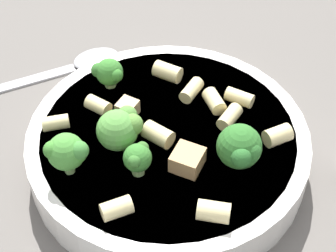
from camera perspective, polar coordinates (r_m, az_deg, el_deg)
The scene contains 21 objects.
ground_plane at distance 0.53m, azimuth 0.00°, elevation -3.69°, with size 2.00×2.00×0.00m, color #5B5651.
pasta_bowl at distance 0.51m, azimuth 0.00°, elevation -2.05°, with size 0.25×0.25×0.04m.
broccoli_floret_0 at distance 0.46m, azimuth 7.36°, elevation -2.22°, with size 0.04×0.04×0.04m.
broccoli_floret_1 at distance 0.47m, azimuth -4.90°, elevation -0.25°, with size 0.04×0.04×0.04m.
broccoli_floret_2 at distance 0.53m, azimuth -6.08°, elevation 5.42°, with size 0.03×0.03×0.03m.
broccoli_floret_3 at distance 0.46m, azimuth -10.23°, elevation -2.62°, with size 0.03×0.03×0.04m.
broccoli_floret_4 at distance 0.46m, azimuth -3.10°, elevation -3.28°, with size 0.03×0.02×0.03m.
rigatoni_0 at distance 0.55m, azimuth -0.05°, elevation 5.52°, with size 0.02×0.02×0.03m, color beige.
rigatoni_1 at distance 0.51m, azimuth -11.35°, elevation 0.33°, with size 0.01×0.01×0.02m, color beige.
rigatoni_2 at distance 0.52m, azimuth 4.71°, elevation 2.54°, with size 0.01×0.01×0.02m, color beige.
rigatoni_3 at distance 0.48m, azimuth -0.65°, elevation -1.14°, with size 0.02×0.02×0.03m, color beige.
rigatoni_4 at distance 0.53m, azimuth 7.26°, elevation 2.89°, with size 0.01×0.01×0.03m, color beige.
rigatoni_5 at distance 0.49m, azimuth 11.08°, elevation -0.95°, with size 0.02×0.02×0.02m, color beige.
rigatoni_6 at distance 0.44m, azimuth -5.24°, elevation -8.33°, with size 0.01×0.01×0.02m, color beige.
rigatoni_7 at distance 0.44m, azimuth 4.65°, elevation -8.66°, with size 0.02×0.02×0.03m, color beige.
rigatoni_8 at distance 0.51m, azimuth 6.28°, elevation 0.91°, with size 0.01×0.01×0.03m, color beige.
rigatoni_9 at distance 0.53m, azimuth 2.41°, elevation 3.66°, with size 0.01×0.01×0.03m, color beige.
rigatoni_10 at distance 0.52m, azimuth -7.11°, elevation 2.08°, with size 0.01×0.01×0.02m, color beige.
chicken_chunk_0 at distance 0.47m, azimuth 1.99°, elevation -3.44°, with size 0.02×0.02×0.02m, color tan.
chicken_chunk_1 at distance 0.51m, azimuth -4.13°, elevation 1.78°, with size 0.02×0.02×0.01m, color tan.
spoon at distance 0.63m, azimuth -9.09°, elevation 6.19°, with size 0.16×0.08×0.01m.
Camera 1 is at (-0.24, -0.24, 0.40)m, focal length 60.00 mm.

